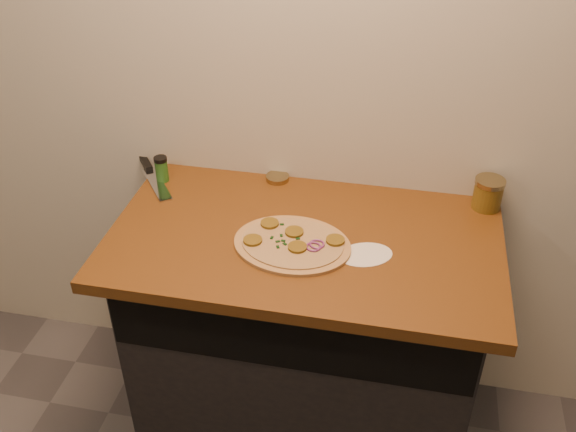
% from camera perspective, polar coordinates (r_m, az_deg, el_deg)
% --- Properties ---
extents(cabinet, '(1.10, 0.60, 0.86)m').
position_cam_1_polar(cabinet, '(2.30, 1.45, -10.74)').
color(cabinet, black).
rests_on(cabinet, ground).
extents(countertop, '(1.20, 0.70, 0.04)m').
position_cam_1_polar(countertop, '(1.98, 1.48, -2.17)').
color(countertop, '#623612').
rests_on(countertop, cabinet).
extents(pizza, '(0.38, 0.38, 0.02)m').
position_cam_1_polar(pizza, '(1.92, 0.39, -2.46)').
color(pizza, tan).
rests_on(pizza, countertop).
extents(chefs_knife, '(0.23, 0.29, 0.02)m').
position_cam_1_polar(chefs_knife, '(2.32, -12.12, 3.86)').
color(chefs_knife, '#B7BAC1').
rests_on(chefs_knife, countertop).
extents(mason_jar_lid, '(0.09, 0.09, 0.02)m').
position_cam_1_polar(mason_jar_lid, '(2.23, -0.94, 3.42)').
color(mason_jar_lid, '#917F54').
rests_on(mason_jar_lid, countertop).
extents(salsa_jar, '(0.10, 0.10, 0.10)m').
position_cam_1_polar(salsa_jar, '(2.16, 17.35, 1.93)').
color(salsa_jar, maroon).
rests_on(salsa_jar, countertop).
extents(spice_shaker, '(0.05, 0.05, 0.09)m').
position_cam_1_polar(spice_shaker, '(2.25, -11.18, 4.13)').
color(spice_shaker, '#24591C').
rests_on(spice_shaker, countertop).
extents(flour_spill, '(0.22, 0.22, 0.00)m').
position_cam_1_polar(flour_spill, '(1.90, 6.89, -3.43)').
color(flour_spill, silver).
rests_on(flour_spill, countertop).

